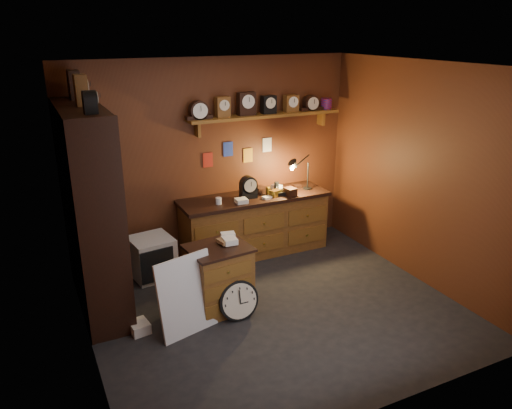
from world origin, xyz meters
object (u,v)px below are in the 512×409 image
(shelving_unit, at_px, (88,203))
(workbench, at_px, (255,221))
(big_round_clock, at_px, (238,301))
(low_cabinet, at_px, (219,275))

(shelving_unit, bearing_deg, workbench, 12.41)
(workbench, bearing_deg, shelving_unit, -167.59)
(big_round_clock, bearing_deg, workbench, 58.56)
(shelving_unit, height_order, big_round_clock, shelving_unit)
(shelving_unit, relative_size, workbench, 1.22)
(workbench, xyz_separation_m, big_round_clock, (-0.91, -1.48, -0.25))
(workbench, xyz_separation_m, low_cabinet, (-1.01, -1.19, -0.06))
(shelving_unit, relative_size, big_round_clock, 5.61)
(shelving_unit, bearing_deg, big_round_clock, -36.40)
(workbench, height_order, low_cabinet, workbench)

